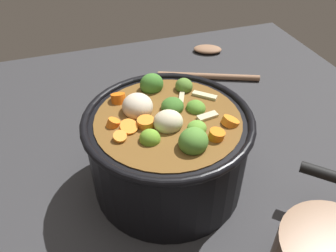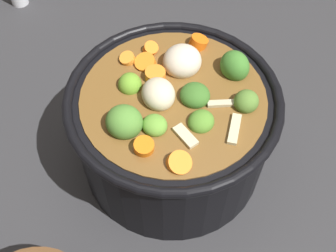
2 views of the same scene
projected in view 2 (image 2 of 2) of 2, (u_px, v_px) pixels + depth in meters
name	position (u px, v px, depth m)	size (l,w,h in m)	color
ground_plane	(172.00, 157.00, 0.59)	(1.10, 1.10, 0.00)	#2D2D30
cooking_pot	(173.00, 127.00, 0.53)	(0.26, 0.26, 0.17)	black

